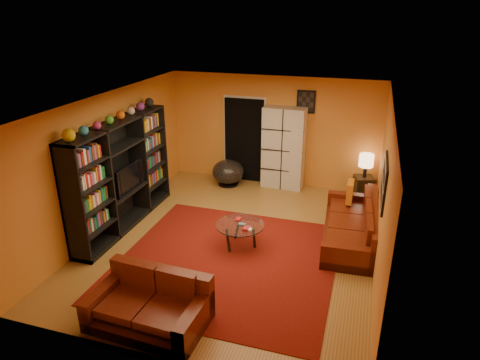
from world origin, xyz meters
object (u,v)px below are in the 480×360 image
(entertainment_unit, at_px, (122,175))
(coffee_table, at_px, (240,227))
(bowl_chair, at_px, (228,172))
(table_lamp, at_px, (366,161))
(loveseat, at_px, (151,303))
(side_table, at_px, (363,187))
(sofa, at_px, (356,226))
(storage_cabinet, at_px, (284,148))
(tv, at_px, (126,177))

(entertainment_unit, xyz_separation_m, coffee_table, (2.43, -0.17, -0.65))
(bowl_chair, bearing_deg, table_lamp, 3.68)
(loveseat, xyz_separation_m, side_table, (2.62, 5.12, -0.03))
(sofa, relative_size, table_lamp, 4.50)
(loveseat, height_order, storage_cabinet, storage_cabinet)
(bowl_chair, bearing_deg, side_table, 3.68)
(coffee_table, height_order, storage_cabinet, storage_cabinet)
(sofa, distance_m, side_table, 2.02)
(tv, bearing_deg, coffee_table, -95.27)
(loveseat, distance_m, side_table, 5.75)
(entertainment_unit, height_order, storage_cabinet, entertainment_unit)
(sofa, height_order, loveseat, same)
(side_table, bearing_deg, entertainment_unit, -148.86)
(storage_cabinet, height_order, table_lamp, storage_cabinet)
(bowl_chair, bearing_deg, storage_cabinet, 13.21)
(storage_cabinet, bearing_deg, bowl_chair, -163.86)
(side_table, bearing_deg, storage_cabinet, 177.07)
(tv, xyz_separation_m, storage_cabinet, (2.54, 2.75, -0.02))
(bowl_chair, distance_m, table_lamp, 3.22)
(loveseat, relative_size, table_lamp, 3.03)
(coffee_table, relative_size, table_lamp, 1.64)
(entertainment_unit, relative_size, storage_cabinet, 1.55)
(bowl_chair, distance_m, side_table, 3.17)
(side_table, bearing_deg, tv, -149.08)
(tv, distance_m, storage_cabinet, 3.74)
(side_table, relative_size, table_lamp, 0.94)
(storage_cabinet, bearing_deg, entertainment_unit, -129.81)
(sofa, height_order, coffee_table, sofa)
(side_table, distance_m, table_lamp, 0.63)
(storage_cabinet, distance_m, table_lamp, 1.89)
(storage_cabinet, distance_m, side_table, 2.02)
(coffee_table, xyz_separation_m, storage_cabinet, (0.15, 2.97, 0.57))
(coffee_table, height_order, table_lamp, table_lamp)
(entertainment_unit, relative_size, side_table, 6.00)
(loveseat, bearing_deg, tv, 39.17)
(entertainment_unit, xyz_separation_m, bowl_chair, (1.31, 2.50, -0.72))
(sofa, bearing_deg, entertainment_unit, -174.38)
(storage_cabinet, bearing_deg, table_lamp, 0.00)
(entertainment_unit, relative_size, loveseat, 1.86)
(tv, bearing_deg, entertainment_unit, 137.13)
(side_table, bearing_deg, coffee_table, -125.40)
(coffee_table, height_order, side_table, side_table)
(tv, distance_m, coffee_table, 2.47)
(entertainment_unit, bearing_deg, coffee_table, -3.91)
(table_lamp, bearing_deg, bowl_chair, -176.32)
(storage_cabinet, relative_size, bowl_chair, 2.51)
(tv, relative_size, bowl_chair, 1.19)
(storage_cabinet, relative_size, side_table, 3.87)
(table_lamp, bearing_deg, sofa, -91.66)
(loveseat, height_order, bowl_chair, loveseat)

